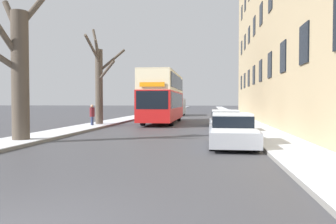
{
  "coord_description": "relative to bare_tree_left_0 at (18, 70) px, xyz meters",
  "views": [
    {
      "loc": [
        2.79,
        -3.89,
        1.87
      ],
      "look_at": [
        -0.19,
        19.13,
        1.15
      ],
      "focal_mm": 35.0,
      "sensor_mm": 36.0,
      "label": 1
    }
  ],
  "objects": [
    {
      "name": "terrace_facade_right",
      "position": [
        17.32,
        14.58,
        5.53
      ],
      "size": [
        9.1,
        43.95,
        17.71
      ],
      "color": "tan",
      "rests_on": "ground"
    },
    {
      "name": "sidewalk_left",
      "position": [
        -0.08,
        43.06,
        -3.25
      ],
      "size": [
        2.24,
        130.0,
        0.16
      ],
      "color": "slate",
      "rests_on": "ground"
    },
    {
      "name": "parked_car_1",
      "position": [
        9.5,
        6.02,
        -2.69
      ],
      "size": [
        1.87,
        4.53,
        1.38
      ],
      "color": "#9EA3AD",
      "rests_on": "ground"
    },
    {
      "name": "bare_tree_left_0",
      "position": [
        0.0,
        0.0,
        0.0
      ],
      "size": [
        2.36,
        2.65,
        6.9
      ],
      "color": "#4C4238",
      "rests_on": "ground"
    },
    {
      "name": "double_decker_bus",
      "position": [
        4.47,
        14.72,
        -0.87
      ],
      "size": [
        2.62,
        11.08,
        4.35
      ],
      "color": "red",
      "rests_on": "ground"
    },
    {
      "name": "sidewalk_right",
      "position": [
        11.71,
        43.06,
        -3.25
      ],
      "size": [
        2.24,
        130.0,
        0.16
      ],
      "color": "slate",
      "rests_on": "ground"
    },
    {
      "name": "parked_car_2",
      "position": [
        9.5,
        11.9,
        -2.73
      ],
      "size": [
        1.74,
        3.91,
        1.27
      ],
      "color": "slate",
      "rests_on": "ground"
    },
    {
      "name": "pedestrian_left_sidewalk",
      "position": [
        -0.05,
        9.37,
        -2.41
      ],
      "size": [
        0.37,
        0.37,
        1.68
      ],
      "rotation": [
        0.0,
        0.0,
        4.87
      ],
      "color": "navy",
      "rests_on": "ground"
    },
    {
      "name": "bare_tree_left_1",
      "position": [
        0.05,
        10.73,
        0.16
      ],
      "size": [
        2.75,
        3.59,
        7.69
      ],
      "color": "#4C4238",
      "rests_on": "ground"
    },
    {
      "name": "parked_car_0",
      "position": [
        9.5,
        0.06,
        -2.68
      ],
      "size": [
        1.88,
        4.38,
        1.4
      ],
      "color": "#9EA3AD",
      "rests_on": "ground"
    },
    {
      "name": "oncoming_van",
      "position": [
        4.09,
        30.89,
        -2.07
      ],
      "size": [
        1.93,
        5.64,
        2.32
      ],
      "color": "#9EA3AD",
      "rests_on": "ground"
    }
  ]
}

